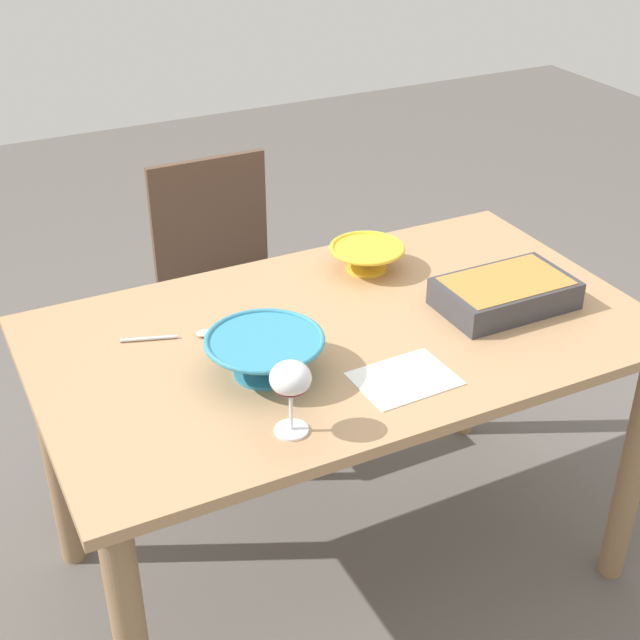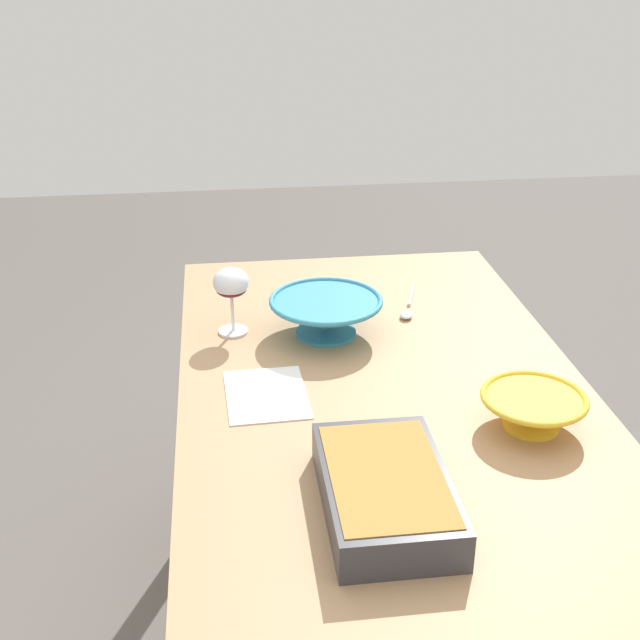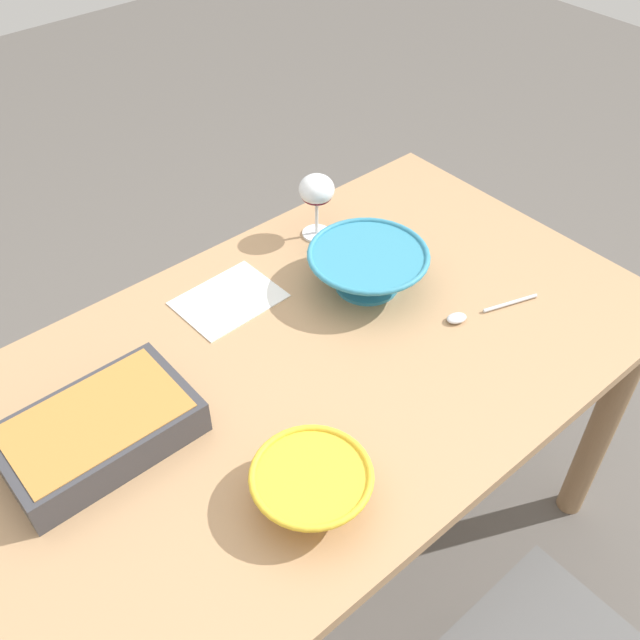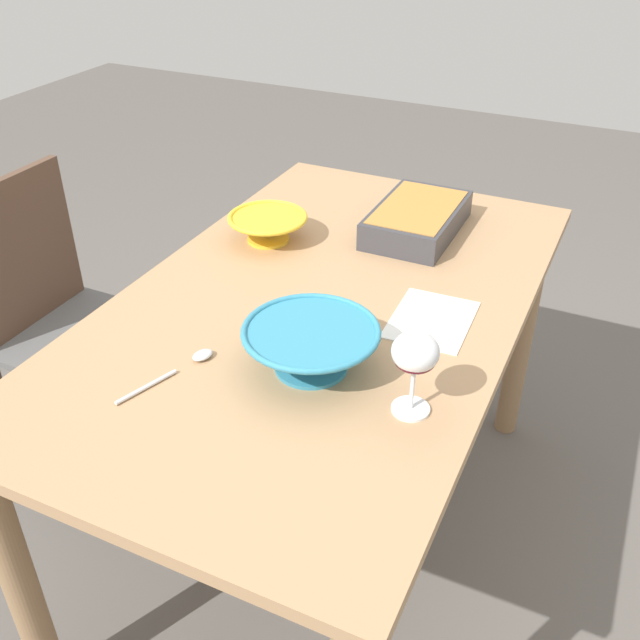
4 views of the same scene
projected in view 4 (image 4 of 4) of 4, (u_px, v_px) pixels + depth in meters
ground_plane at (322, 532)px, 2.01m from camera, size 8.00×8.00×0.00m
dining_table at (322, 344)px, 1.66m from camera, size 1.44×0.85×0.76m
chair at (69, 321)px, 2.03m from camera, size 0.41×0.46×0.89m
wine_glass at (415, 357)px, 1.21m from camera, size 0.08×0.08×0.16m
casserole_dish at (417, 218)px, 1.85m from camera, size 0.33×0.20×0.07m
mixing_bowl at (311, 346)px, 1.35m from camera, size 0.26×0.26×0.09m
small_bowl at (268, 226)px, 1.81m from camera, size 0.20×0.20×0.07m
serving_spoon at (186, 365)px, 1.38m from camera, size 0.21×0.09×0.01m
napkin at (431, 320)px, 1.52m from camera, size 0.22×0.17×0.00m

